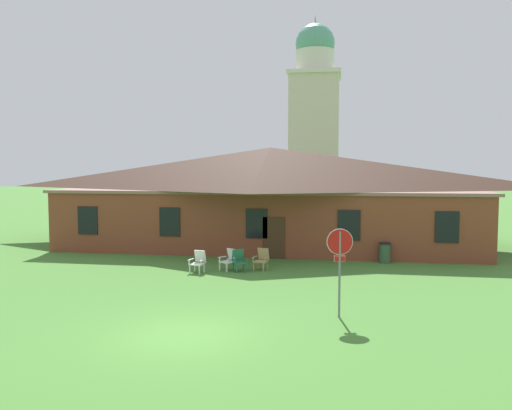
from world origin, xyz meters
name	(u,v)px	position (x,y,z in m)	size (l,w,h in m)	color
ground_plane	(184,335)	(0.00, 0.00, 0.00)	(200.00, 200.00, 0.00)	#477F33
brick_building	(271,195)	(0.00, 17.10, 2.94)	(23.78, 10.40, 5.77)	brown
dome_tower	(314,123)	(1.39, 38.78, 9.01)	(5.18, 5.18, 19.67)	beige
stop_sign	(340,254)	(4.19, 2.38, 1.94)	(0.79, 0.20, 2.73)	slate
lawn_chair_by_porch	(198,261)	(-1.92, 8.14, 0.50)	(0.72, 0.77, 0.96)	silver
lawn_chair_near_door	(229,259)	(-0.72, 8.87, 0.50)	(0.85, 0.87, 0.96)	white
lawn_chair_left_end	(239,260)	(-0.23, 8.72, 0.50)	(0.83, 0.86, 0.96)	#28704C
lawn_chair_middle	(262,259)	(0.71, 9.22, 0.50)	(0.74, 0.79, 0.96)	tan
trash_bin	(385,253)	(6.28, 11.80, 0.50)	(0.56, 0.56, 0.98)	#335638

